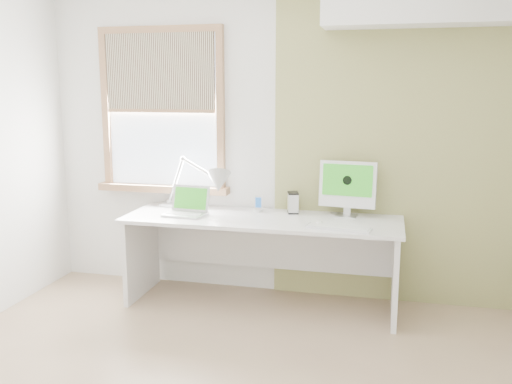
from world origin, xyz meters
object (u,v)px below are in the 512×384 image
(desk_lamp, at_px, (209,184))
(laptop, at_px, (187,208))
(desk, at_px, (263,239))
(external_drive, at_px, (293,202))
(imac, at_px, (348,186))

(desk_lamp, relative_size, laptop, 2.16)
(desk, height_order, laptop, laptop)
(laptop, xyz_separation_m, external_drive, (0.83, 0.26, 0.03))
(desk, relative_size, imac, 4.80)
(desk, distance_m, imac, 0.81)
(desk, height_order, imac, imac)
(desk, relative_size, laptop, 6.37)
(desk, bearing_deg, imac, 13.35)
(external_drive, bearing_deg, laptop, -162.55)
(external_drive, bearing_deg, desk, -140.47)
(imac, bearing_deg, laptop, -169.24)
(desk, distance_m, laptop, 0.67)
(imac, bearing_deg, external_drive, 177.63)
(laptop, height_order, external_drive, laptop)
(laptop, bearing_deg, desk_lamp, 46.04)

